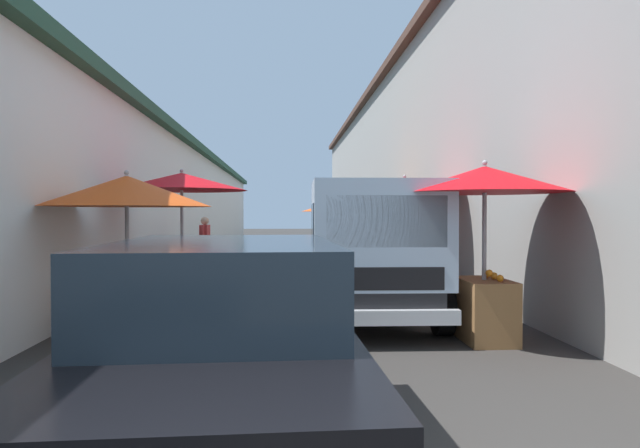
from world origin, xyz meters
name	(u,v)px	position (x,y,z in m)	size (l,w,h in m)	color
ground	(293,275)	(13.50, 0.00, 0.00)	(90.00, 90.00, 0.00)	#33302D
building_left_whitewash	(65,200)	(15.75, 6.85, 2.06)	(49.80, 7.50, 4.09)	silver
building_right_concrete	(508,159)	(15.75, -6.85, 3.39)	(49.80, 7.50, 6.76)	gray
fruit_stall_near_right	(179,201)	(8.88, 2.16, 1.87)	(2.41, 2.41, 2.47)	#9E9EA3
fruit_stall_mid_lane	(130,211)	(6.41, 2.37, 1.68)	(2.33, 2.33, 2.25)	#9E9EA3
fruit_stall_near_left	(404,202)	(10.03, -2.26, 1.88)	(2.64, 2.64, 2.46)	#9E9EA3
fruit_stall_far_right	(347,215)	(14.30, -1.54, 1.62)	(2.59, 2.59, 2.16)	#9E9EA3
fruit_stall_far_left	(485,209)	(5.53, -2.34, 1.71)	(2.14, 2.14, 2.33)	#9E9EA3
hatchback_car	(223,344)	(2.46, 0.65, 0.74)	(3.96, 2.02, 1.45)	black
delivery_truck	(371,255)	(6.63, -1.05, 1.04)	(4.96, 2.06, 2.08)	black
vendor_by_crates	(205,243)	(13.10, 2.30, 0.89)	(0.63, 0.22, 1.56)	#232328
plastic_stool	(244,262)	(13.88, 1.36, 0.33)	(0.30, 0.30, 0.43)	#1E8C3F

